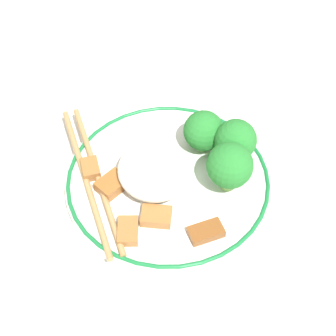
{
  "coord_description": "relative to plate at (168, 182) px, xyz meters",
  "views": [
    {
      "loc": [
        0.04,
        0.4,
        0.52
      ],
      "look_at": [
        0.0,
        0.0,
        0.04
      ],
      "focal_mm": 60.0,
      "sensor_mm": 36.0,
      "label": 1
    }
  ],
  "objects": [
    {
      "name": "ground_plane",
      "position": [
        0.0,
        0.0,
        -0.01
      ],
      "size": [
        3.0,
        3.0,
        0.0
      ],
      "primitive_type": "plane",
      "color": "silver"
    },
    {
      "name": "plate",
      "position": [
        0.0,
        0.0,
        0.0
      ],
      "size": [
        0.24,
        0.24,
        0.02
      ],
      "color": "white",
      "rests_on": "ground_plane"
    },
    {
      "name": "rice_mound",
      "position": [
        0.01,
        0.0,
        0.03
      ],
      "size": [
        0.08,
        0.09,
        0.04
      ],
      "color": "white",
      "rests_on": "plate"
    },
    {
      "name": "broccoli_back_left",
      "position": [
        -0.07,
        0.02,
        0.04
      ],
      "size": [
        0.05,
        0.05,
        0.06
      ],
      "color": "#7FB756",
      "rests_on": "plate"
    },
    {
      "name": "broccoli_back_center",
      "position": [
        -0.08,
        -0.02,
        0.04
      ],
      "size": [
        0.05,
        0.05,
        0.06
      ],
      "color": "#7FB756",
      "rests_on": "plate"
    },
    {
      "name": "broccoli_back_right",
      "position": [
        -0.05,
        -0.04,
        0.03
      ],
      "size": [
        0.05,
        0.05,
        0.05
      ],
      "color": "#7FB756",
      "rests_on": "plate"
    },
    {
      "name": "meat_near_front",
      "position": [
        0.06,
        0.01,
        0.01
      ],
      "size": [
        0.04,
        0.04,
        0.01
      ],
      "color": "#995B28",
      "rests_on": "plate"
    },
    {
      "name": "meat_near_left",
      "position": [
        0.02,
        0.05,
        0.01
      ],
      "size": [
        0.04,
        0.03,
        0.01
      ],
      "color": "#9E6633",
      "rests_on": "plate"
    },
    {
      "name": "meat_near_right",
      "position": [
        0.09,
        -0.02,
        0.01
      ],
      "size": [
        0.02,
        0.03,
        0.01
      ],
      "color": "#9E6633",
      "rests_on": "plate"
    },
    {
      "name": "meat_near_back",
      "position": [
        0.0,
        -0.03,
        0.01
      ],
      "size": [
        0.04,
        0.03,
        0.01
      ],
      "color": "#9E6633",
      "rests_on": "plate"
    },
    {
      "name": "meat_on_rice_edge",
      "position": [
        -0.03,
        0.08,
        0.01
      ],
      "size": [
        0.04,
        0.03,
        0.01
      ],
      "color": "brown",
      "rests_on": "plate"
    },
    {
      "name": "meat_mid_left",
      "position": [
        0.05,
        0.07,
        0.01
      ],
      "size": [
        0.03,
        0.04,
        0.01
      ],
      "color": "#9E6633",
      "rests_on": "plate"
    },
    {
      "name": "chopsticks",
      "position": [
        0.09,
        -0.01,
        0.01
      ],
      "size": [
        0.07,
        0.22,
        0.01
      ],
      "color": "#AD8451",
      "rests_on": "plate"
    }
  ]
}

